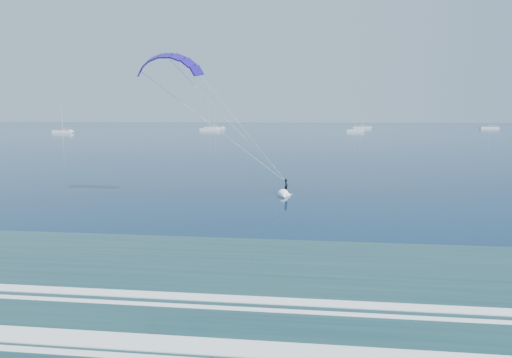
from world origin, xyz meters
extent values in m
cube|color=#1E423F|center=(0.00, 8.00, 0.01)|extent=(600.00, 22.00, 0.03)
cube|color=white|center=(0.00, 5.50, 0.04)|extent=(600.00, 1.10, 0.07)
cube|color=white|center=(0.00, 9.50, 0.04)|extent=(600.00, 0.70, 0.07)
cube|color=gold|center=(4.30, 35.29, 0.03)|extent=(1.20, 0.39, 0.07)
imported|color=black|center=(4.30, 35.29, 0.81)|extent=(0.37, 0.55, 1.48)
cone|color=white|center=(4.15, 33.99, 0.08)|extent=(1.31, 1.74, 1.10)
cube|color=silver|center=(-97.60, 173.28, 0.60)|extent=(8.41, 2.40, 1.20)
cylinder|color=silver|center=(-97.60, 173.28, 6.34)|extent=(0.18, 0.18, 10.28)
cylinder|color=silver|center=(-96.40, 173.28, 2.00)|extent=(2.60, 0.12, 0.12)
cube|color=silver|center=(-42.29, 208.33, 0.60)|extent=(9.21, 2.40, 1.20)
cylinder|color=silver|center=(-42.29, 208.33, 6.89)|extent=(0.18, 0.18, 11.38)
cylinder|color=silver|center=(-41.09, 208.33, 2.00)|extent=(2.60, 0.12, 0.12)
cube|color=silver|center=(-45.21, 232.85, 0.60)|extent=(10.75, 2.40, 1.20)
cylinder|color=silver|center=(-45.21, 232.85, 7.71)|extent=(0.18, 0.18, 13.01)
cylinder|color=silver|center=(-44.01, 232.85, 2.00)|extent=(2.60, 0.12, 0.12)
cube|color=silver|center=(25.78, 199.50, 0.60)|extent=(7.23, 2.40, 1.20)
cylinder|color=silver|center=(25.78, 199.50, 5.72)|extent=(0.18, 0.18, 9.03)
cylinder|color=silver|center=(26.98, 199.50, 2.00)|extent=(2.60, 0.12, 0.12)
cube|color=silver|center=(34.22, 249.74, 0.60)|extent=(9.70, 2.40, 1.20)
cylinder|color=silver|center=(34.22, 249.74, 7.13)|extent=(0.18, 0.18, 11.86)
cylinder|color=silver|center=(35.42, 249.74, 2.00)|extent=(2.60, 0.12, 0.12)
cube|color=silver|center=(102.85, 254.56, 0.60)|extent=(9.50, 2.40, 1.20)
cylinder|color=silver|center=(102.85, 254.56, 6.46)|extent=(0.18, 0.18, 10.52)
cylinder|color=silver|center=(104.05, 254.56, 2.00)|extent=(2.60, 0.12, 0.12)
camera|label=1|loc=(6.66, -8.47, 7.71)|focal=32.00mm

